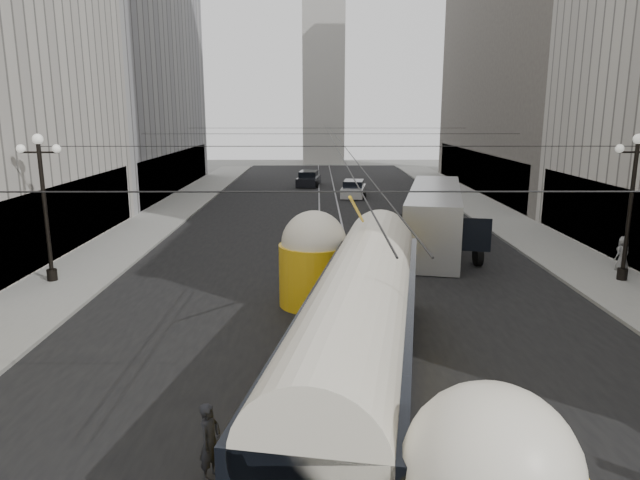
{
  "coord_description": "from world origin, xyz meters",
  "views": [
    {
      "loc": [
        -0.9,
        -6.2,
        7.4
      ],
      "look_at": [
        -0.81,
        12.85,
        3.12
      ],
      "focal_mm": 32.0,
      "sensor_mm": 36.0,
      "label": 1
    }
  ],
  "objects_px": {
    "pedestrian_crossing_a": "(210,441)",
    "pedestrian_sidewalk_right": "(623,254)",
    "streetcar": "(361,327)",
    "pedestrian_crossing_b": "(425,474)",
    "city_bus": "(434,215)"
  },
  "relations": [
    {
      "from": "pedestrian_crossing_a",
      "to": "pedestrian_sidewalk_right",
      "type": "xyz_separation_m",
      "value": [
        16.44,
        15.23,
        0.13
      ]
    },
    {
      "from": "streetcar",
      "to": "pedestrian_crossing_b",
      "type": "distance_m",
      "value": 5.09
    },
    {
      "from": "pedestrian_crossing_b",
      "to": "pedestrian_sidewalk_right",
      "type": "bearing_deg",
      "value": 171.26
    },
    {
      "from": "pedestrian_crossing_a",
      "to": "pedestrian_sidewalk_right",
      "type": "bearing_deg",
      "value": -27.97
    },
    {
      "from": "city_bus",
      "to": "pedestrian_sidewalk_right",
      "type": "xyz_separation_m",
      "value": [
        7.68,
        -5.68,
        -0.83
      ]
    },
    {
      "from": "streetcar",
      "to": "pedestrian_crossing_a",
      "type": "relative_size",
      "value": 10.24
    },
    {
      "from": "streetcar",
      "to": "pedestrian_sidewalk_right",
      "type": "distance_m",
      "value": 17.43
    },
    {
      "from": "streetcar",
      "to": "city_bus",
      "type": "relative_size",
      "value": 1.29
    },
    {
      "from": "pedestrian_sidewalk_right",
      "to": "pedestrian_crossing_a",
      "type": "bearing_deg",
      "value": 19.39
    },
    {
      "from": "streetcar",
      "to": "city_bus",
      "type": "height_order",
      "value": "streetcar"
    },
    {
      "from": "pedestrian_crossing_b",
      "to": "pedestrian_sidewalk_right",
      "type": "distance_m",
      "value": 20.47
    },
    {
      "from": "streetcar",
      "to": "city_bus",
      "type": "xyz_separation_m",
      "value": [
        5.41,
        17.16,
        -0.06
      ]
    },
    {
      "from": "pedestrian_crossing_a",
      "to": "pedestrian_crossing_b",
      "type": "relative_size",
      "value": 0.94
    },
    {
      "from": "city_bus",
      "to": "pedestrian_crossing_a",
      "type": "distance_m",
      "value": 22.69
    },
    {
      "from": "streetcar",
      "to": "city_bus",
      "type": "distance_m",
      "value": 17.99
    }
  ]
}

